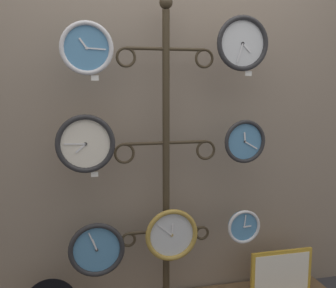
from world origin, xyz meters
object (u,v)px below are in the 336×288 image
object	(u,v)px
clock_top_right	(242,43)
clock_middle_left	(85,144)
clock_middle_right	(245,141)
clock_top_left	(87,48)
clock_bottom_left	(97,250)
picture_frame	(281,272)
clock_bottom_right	(244,227)
display_stand	(166,212)
clock_bottom_center	(172,235)

from	to	relation	value
clock_top_right	clock_middle_left	size ratio (longest dim) A/B	0.97
clock_top_right	clock_middle_left	world-z (taller)	clock_top_right
clock_middle_left	clock_middle_right	bearing A→B (deg)	-0.49
clock_top_left	clock_bottom_left	size ratio (longest dim) A/B	0.88
clock_bottom_left	picture_frame	distance (m)	1.22
clock_bottom_left	clock_bottom_right	bearing A→B (deg)	-0.96
clock_top_left	clock_middle_right	world-z (taller)	clock_top_left
display_stand	clock_bottom_right	world-z (taller)	display_stand
clock_bottom_left	clock_bottom_right	xyz separation A→B (m)	(0.90, -0.02, 0.07)
display_stand	clock_middle_left	size ratio (longest dim) A/B	5.91
clock_middle_right	clock_top_right	bearing A→B (deg)	-157.84
clock_middle_left	clock_bottom_center	size ratio (longest dim) A/B	1.02
clock_bottom_center	display_stand	bearing A→B (deg)	96.40
clock_top_left	clock_middle_left	bearing A→B (deg)	143.28
clock_middle_right	picture_frame	bearing A→B (deg)	0.99
clock_top_left	clock_bottom_right	xyz separation A→B (m)	(0.93, -0.00, -1.06)
clock_middle_left	clock_bottom_left	size ratio (longest dim) A/B	1.01
clock_top_left	clock_middle_right	distance (m)	1.06
clock_bottom_center	clock_bottom_right	bearing A→B (deg)	-0.63
clock_top_left	clock_middle_left	size ratio (longest dim) A/B	0.87
clock_bottom_right	clock_middle_right	bearing A→B (deg)	119.25
clock_top_left	clock_bottom_left	bearing A→B (deg)	28.95
clock_top_left	clock_middle_left	world-z (taller)	clock_top_left
clock_bottom_left	clock_middle_right	bearing A→B (deg)	-0.33
clock_bottom_left	picture_frame	xyz separation A→B (m)	(1.19, -0.00, -0.28)
clock_middle_left	clock_top_left	bearing A→B (deg)	-36.72
display_stand	clock_top_left	world-z (taller)	display_stand
clock_top_left	clock_bottom_center	size ratio (longest dim) A/B	0.89
display_stand	clock_top_left	xyz separation A→B (m)	(-0.45, -0.10, 0.96)
clock_top_right	clock_bottom_left	bearing A→B (deg)	178.61
clock_top_right	clock_middle_right	distance (m)	0.58
clock_bottom_right	picture_frame	bearing A→B (deg)	3.02
clock_bottom_right	picture_frame	xyz separation A→B (m)	(0.28, 0.01, -0.34)
clock_middle_right	clock_bottom_left	size ratio (longest dim) A/B	0.81
clock_middle_left	clock_bottom_left	world-z (taller)	clock_middle_left
display_stand	clock_bottom_right	distance (m)	0.49
clock_middle_left	clock_top_right	bearing A→B (deg)	-1.50
display_stand	clock_bottom_right	size ratio (longest dim) A/B	8.98
display_stand	picture_frame	xyz separation A→B (m)	(0.76, -0.09, -0.44)
clock_middle_left	clock_bottom_right	bearing A→B (deg)	-1.09
display_stand	clock_top_left	size ratio (longest dim) A/B	6.79
display_stand	clock_middle_right	size ratio (longest dim) A/B	7.32
clock_top_right	clock_middle_right	bearing A→B (deg)	22.16
clock_bottom_left	clock_top_left	bearing A→B (deg)	-151.05
clock_bottom_right	clock_bottom_center	bearing A→B (deg)	179.37
display_stand	clock_bottom_center	xyz separation A→B (m)	(0.01, -0.10, -0.11)
clock_middle_right	clock_middle_left	bearing A→B (deg)	179.51
clock_top_left	clock_bottom_right	world-z (taller)	clock_top_left
clock_top_right	clock_bottom_left	size ratio (longest dim) A/B	0.98
display_stand	clock_bottom_center	bearing A→B (deg)	-83.60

